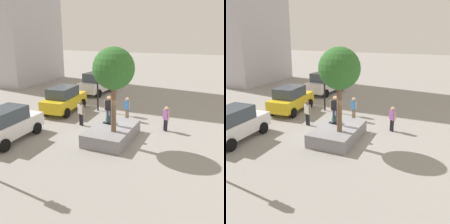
# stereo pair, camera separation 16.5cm
# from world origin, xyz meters

# --- Properties ---
(ground_plane) EXTENTS (120.00, 120.00, 0.00)m
(ground_plane) POSITION_xyz_m (0.00, 0.00, 0.00)
(ground_plane) COLOR gray
(planter_ledge) EXTENTS (3.63, 2.27, 0.74)m
(planter_ledge) POSITION_xyz_m (-0.38, -0.19, 0.37)
(planter_ledge) COLOR gray
(planter_ledge) RESTS_ON ground
(plaza_tree) EXTENTS (2.17, 2.17, 4.49)m
(plaza_tree) POSITION_xyz_m (-0.92, -0.51, 4.10)
(plaza_tree) COLOR brown
(plaza_tree) RESTS_ON planter_ledge
(boxwood_shrub) EXTENTS (0.49, 0.49, 0.49)m
(boxwood_shrub) POSITION_xyz_m (0.21, 0.21, 0.98)
(boxwood_shrub) COLOR #2D6628
(boxwood_shrub) RESTS_ON planter_ledge
(skateboard) EXTENTS (0.24, 0.81, 0.07)m
(skateboard) POSITION_xyz_m (0.01, 0.16, 0.79)
(skateboard) COLOR black
(skateboard) RESTS_ON planter_ledge
(skateboarder) EXTENTS (0.25, 0.55, 1.62)m
(skateboarder) POSITION_xyz_m (0.01, 0.16, 1.74)
(skateboarder) COLOR navy
(skateboarder) RESTS_ON skateboard
(police_car) EXTENTS (4.14, 1.98, 1.91)m
(police_car) POSITION_xyz_m (-2.78, 5.15, 0.97)
(police_car) COLOR white
(police_car) RESTS_ON ground
(taxi_cab) EXTENTS (4.34, 2.21, 1.97)m
(taxi_cab) POSITION_xyz_m (3.05, 5.23, 1.00)
(taxi_cab) COLOR gold
(taxi_cab) RESTS_ON ground
(sedan_parked) EXTENTS (4.71, 2.49, 2.12)m
(sedan_parked) POSITION_xyz_m (9.47, 5.50, 1.07)
(sedan_parked) COLOR white
(sedan_parked) RESTS_ON ground
(traffic_light_corner) EXTENTS (0.37, 0.35, 4.09)m
(traffic_light_corner) POSITION_xyz_m (4.31, 2.98, 2.81)
(traffic_light_corner) COLOR black
(traffic_light_corner) RESTS_ON ground
(passerby_with_bag) EXTENTS (0.41, 0.43, 1.57)m
(passerby_with_bag) POSITION_xyz_m (2.08, -2.76, 0.91)
(passerby_with_bag) COLOR black
(passerby_with_bag) RESTS_ON ground
(pedestrian_crossing) EXTENTS (0.40, 0.48, 1.63)m
(pedestrian_crossing) POSITION_xyz_m (3.09, 0.13, 0.94)
(pedestrian_crossing) COLOR #847056
(pedestrian_crossing) RESTS_ON ground
(bystander_watching) EXTENTS (0.34, 0.54, 1.68)m
(bystander_watching) POSITION_xyz_m (0.90, 2.54, 0.97)
(bystander_watching) COLOR black
(bystander_watching) RESTS_ON ground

